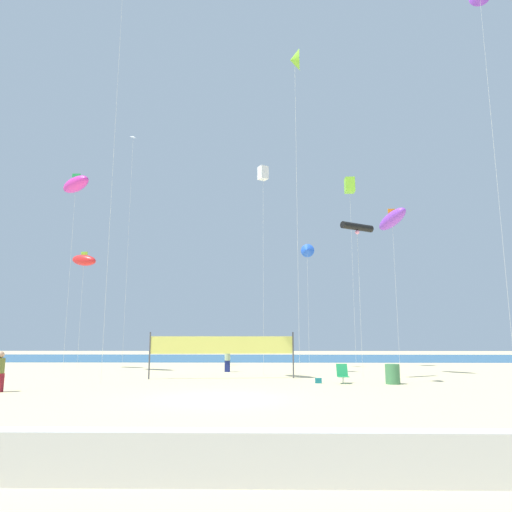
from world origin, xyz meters
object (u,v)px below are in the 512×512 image
Objects in this scene: kite_red_inflatable at (84,260)px; trash_barrel at (393,374)px; beachgoer_sage_shirt at (227,359)px; kite_white_box at (263,174)px; kite_lime_box at (350,186)px; kite_blue_delta at (307,250)px; beachgoer_olive_shirt at (0,370)px; beach_handbag at (318,381)px; kite_magenta_inflatable at (76,184)px; folding_beach_chair at (343,373)px; kite_lime_delta at (295,61)px; kite_violet_inflatable at (392,219)px; kite_black_tube at (357,227)px; volleyball_net at (222,347)px; kite_white_diamond at (133,149)px.

trash_barrel is at bearing -29.32° from kite_red_inflatable.
kite_white_box reaches higher than beachgoer_sage_shirt.
kite_lime_box reaches higher than kite_blue_delta.
beachgoer_olive_shirt reaches higher than beach_handbag.
beachgoer_olive_shirt is at bearing -79.98° from kite_red_inflatable.
beach_handbag is 20.44m from kite_magenta_inflatable.
folding_beach_chair is at bearing -55.21° from kite_white_box.
kite_violet_inflatable is (6.35, 7.25, -6.08)m from kite_lime_delta.
kite_black_tube reaches higher than trash_barrel.
kite_blue_delta is 0.56× the size of kite_lime_delta.
kite_lime_delta is (-4.40, -1.58, 14.90)m from trash_barrel.
beachgoer_sage_shirt is 0.19× the size of kite_red_inflatable.
volleyball_net is 11.20m from kite_white_box.
beachgoer_sage_shirt is 1.72× the size of folding_beach_chair.
kite_lime_box is at bearing 46.47° from volleyball_net.
trash_barrel is 0.12× the size of volleyball_net.
kite_lime_box is at bearing 81.12° from kite_black_tube.
trash_barrel is at bearing -5.86° from beach_handbag.
kite_white_box is (-3.71, 5.35, 11.77)m from folding_beach_chair.
kite_black_tube is 0.64× the size of kite_magenta_inflatable.
volleyball_net is at bearing -80.31° from beachgoer_sage_shirt.
kite_lime_box is 1.10× the size of kite_magenta_inflatable.
volleyball_net is at bearing -121.69° from kite_blue_delta.
folding_beach_chair is at bearing 172.45° from trash_barrel.
folding_beach_chair is 13.74m from kite_blue_delta.
kite_white_diamond is at bearing 62.23° from kite_magenta_inflatable.
kite_magenta_inflatable is at bearing 172.83° from kite_white_box.
trash_barrel is at bearing -76.51° from kite_blue_delta.
kite_lime_box is 16.97m from kite_white_diamond.
beachgoer_olive_shirt is 0.09× the size of kite_white_diamond.
beachgoer_olive_shirt is 15.82m from kite_red_inflatable.
beachgoer_sage_shirt is 11.48m from kite_black_tube.
kite_red_inflatable is (-10.75, 7.84, 5.97)m from volleyball_net.
beachgoer_olive_shirt is at bearing -170.98° from kite_lime_delta.
beachgoer_sage_shirt is 0.97× the size of beachgoer_olive_shirt.
kite_violet_inflatable reaches higher than kite_red_inflatable.
kite_violet_inflatable is at bearing 48.76° from kite_lime_delta.
kite_lime_delta is 20.45m from kite_red_inflatable.
kite_magenta_inflatable reaches higher than volleyball_net.
kite_black_tube is 19.71m from kite_red_inflatable.
beach_handbag is at bearing 174.14° from trash_barrel.
folding_beach_chair is at bearing -120.49° from kite_black_tube.
kite_blue_delta is (-2.75, 11.47, 7.99)m from trash_barrel.
folding_beach_chair is 0.98× the size of trash_barrel.
kite_red_inflatable is at bearing 97.79° from kite_magenta_inflatable.
kite_lime_box is 0.89× the size of kite_lime_delta.
beach_handbag is 0.04× the size of kite_red_inflatable.
kite_lime_box is 6.16m from kite_blue_delta.
folding_beach_chair is at bearing -87.43° from kite_blue_delta.
kite_lime_box is (4.02, 11.64, 13.44)m from beach_handbag.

